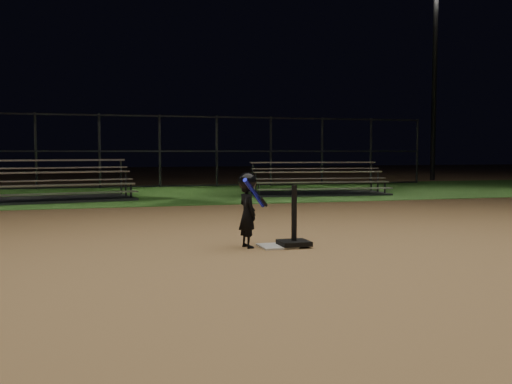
{
  "coord_description": "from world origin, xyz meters",
  "views": [
    {
      "loc": [
        -2.32,
        -7.09,
        1.24
      ],
      "look_at": [
        0.0,
        1.0,
        0.65
      ],
      "focal_mm": 40.69,
      "sensor_mm": 36.0,
      "label": 1
    }
  ],
  "objects_px": {
    "home_plate": "(277,246)",
    "child_batter": "(248,208)",
    "batting_tee": "(294,234)",
    "bleacher_left": "(46,192)",
    "bleacher_right": "(318,188)",
    "light_pole_right": "(435,65)"
  },
  "relations": [
    {
      "from": "home_plate",
      "to": "child_batter",
      "type": "relative_size",
      "value": 0.46
    },
    {
      "from": "batting_tee",
      "to": "bleacher_left",
      "type": "height_order",
      "value": "bleacher_left"
    },
    {
      "from": "child_batter",
      "to": "bleacher_right",
      "type": "height_order",
      "value": "child_batter"
    },
    {
      "from": "home_plate",
      "to": "bleacher_left",
      "type": "height_order",
      "value": "bleacher_left"
    },
    {
      "from": "bleacher_right",
      "to": "batting_tee",
      "type": "bearing_deg",
      "value": -108.14
    },
    {
      "from": "home_plate",
      "to": "child_batter",
      "type": "height_order",
      "value": "child_batter"
    },
    {
      "from": "light_pole_right",
      "to": "bleacher_right",
      "type": "bearing_deg",
      "value": -141.01
    },
    {
      "from": "child_batter",
      "to": "light_pole_right",
      "type": "distance_m",
      "value": 19.85
    },
    {
      "from": "batting_tee",
      "to": "bleacher_left",
      "type": "distance_m",
      "value": 9.09
    },
    {
      "from": "batting_tee",
      "to": "bleacher_right",
      "type": "distance_m",
      "value": 9.34
    },
    {
      "from": "bleacher_left",
      "to": "bleacher_right",
      "type": "bearing_deg",
      "value": -8.03
    },
    {
      "from": "home_plate",
      "to": "bleacher_right",
      "type": "relative_size",
      "value": 0.11
    },
    {
      "from": "home_plate",
      "to": "batting_tee",
      "type": "bearing_deg",
      "value": -13.2
    },
    {
      "from": "home_plate",
      "to": "batting_tee",
      "type": "height_order",
      "value": "batting_tee"
    },
    {
      "from": "child_batter",
      "to": "light_pole_right",
      "type": "bearing_deg",
      "value": -52.22
    },
    {
      "from": "home_plate",
      "to": "light_pole_right",
      "type": "bearing_deg",
      "value": 51.23
    },
    {
      "from": "bleacher_left",
      "to": "home_plate",
      "type": "bearing_deg",
      "value": -77.2
    },
    {
      "from": "bleacher_left",
      "to": "light_pole_right",
      "type": "bearing_deg",
      "value": 13.88
    },
    {
      "from": "batting_tee",
      "to": "bleacher_left",
      "type": "xyz_separation_m",
      "value": [
        -3.61,
        8.35,
        0.05
      ]
    },
    {
      "from": "bleacher_left",
      "to": "bleacher_right",
      "type": "xyz_separation_m",
      "value": [
        7.42,
        0.19,
        -0.02
      ]
    },
    {
      "from": "batting_tee",
      "to": "child_batter",
      "type": "relative_size",
      "value": 0.8
    },
    {
      "from": "child_batter",
      "to": "bleacher_right",
      "type": "relative_size",
      "value": 0.24
    }
  ]
}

